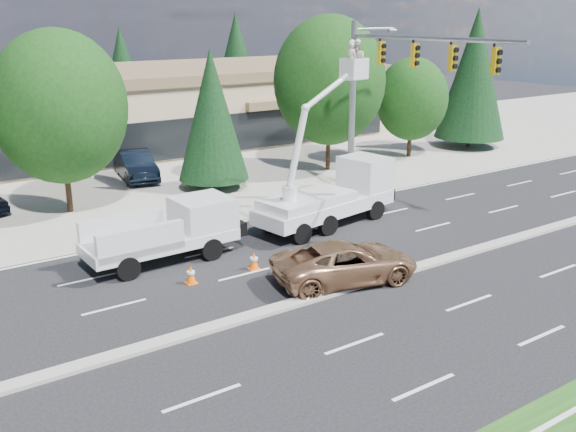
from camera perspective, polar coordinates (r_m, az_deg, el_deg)
ground at (r=21.62m, az=0.46°, el=-7.92°), size 140.00×140.00×0.00m
concrete_apron at (r=38.86m, az=-16.57°, el=2.92°), size 140.00×22.00×0.01m
road_median at (r=21.60m, az=0.46°, el=-7.78°), size 120.00×0.55×0.12m
strip_mall at (r=47.80m, az=-20.66°, el=8.60°), size 50.40×15.40×5.50m
tree_front_d at (r=32.37m, az=-19.64°, el=9.11°), size 6.32×6.32×8.77m
tree_front_e at (r=35.38m, az=-6.78°, el=8.93°), size 3.88×3.88×7.65m
tree_front_f at (r=39.51m, az=3.70°, el=11.91°), size 6.75×6.75×9.37m
tree_front_g at (r=44.30m, az=10.95°, el=10.17°), size 4.80×4.80×6.67m
tree_front_h at (r=48.57m, az=16.19°, el=12.05°), size 4.99×4.99×9.83m
tree_back_c at (r=61.97m, az=-14.52°, el=12.49°), size 4.26×4.26×8.40m
tree_back_d at (r=66.97m, az=-4.62°, el=13.87°), size 4.89×4.89×9.64m
signal_mast at (r=31.49m, az=8.39°, el=11.41°), size 2.76×10.16×9.00m
utility_pickup at (r=25.63m, az=-10.36°, el=-1.81°), size 5.99×2.48×2.28m
bucket_truck at (r=29.57m, az=4.21°, el=2.69°), size 7.59×3.39×8.24m
traffic_cone_b at (r=23.41m, az=-8.62°, el=-5.17°), size 0.40×0.40×0.70m
traffic_cone_c at (r=24.45m, az=-3.04°, el=-3.99°), size 0.40×0.40×0.70m
minivan at (r=23.28m, az=5.13°, el=-4.12°), size 5.73×3.60×1.48m
parked_car_east at (r=38.82m, az=-13.38°, el=4.42°), size 2.54×5.26×1.66m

